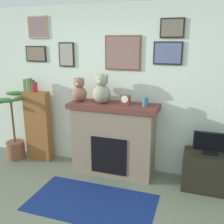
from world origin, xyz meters
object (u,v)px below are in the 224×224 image
(fireplace, at_px, (114,138))
(television, at_px, (210,144))
(mantel_clock, at_px, (125,100))
(tv_stand, at_px, (207,171))
(potted_plant, at_px, (15,136))
(candle_jar, at_px, (145,102))
(teddy_bear_tan, at_px, (79,91))
(teddy_bear_grey, at_px, (102,90))
(bookshelf, at_px, (38,124))

(fireplace, height_order, television, fireplace)
(mantel_clock, bearing_deg, tv_stand, -2.25)
(mantel_clock, bearing_deg, potted_plant, -178.09)
(fireplace, xyz_separation_m, candle_jar, (0.49, -0.02, 0.63))
(tv_stand, bearing_deg, candle_jar, 176.93)
(fireplace, height_order, teddy_bear_tan, teddy_bear_tan)
(tv_stand, xyz_separation_m, teddy_bear_grey, (-1.60, 0.05, 1.06))
(tv_stand, relative_size, candle_jar, 4.99)
(television, bearing_deg, teddy_bear_tan, 178.53)
(teddy_bear_tan, bearing_deg, teddy_bear_grey, -0.01)
(bookshelf, height_order, teddy_bear_tan, teddy_bear_tan)
(television, bearing_deg, fireplace, 177.22)
(bookshelf, relative_size, candle_jar, 10.61)
(tv_stand, bearing_deg, fireplace, 177.27)
(bookshelf, xyz_separation_m, candle_jar, (1.90, -0.05, 0.56))
(television, distance_m, mantel_clock, 1.34)
(potted_plant, bearing_deg, teddy_bear_grey, 2.39)
(bookshelf, bearing_deg, teddy_bear_tan, -3.41)
(tv_stand, bearing_deg, bookshelf, 177.97)
(teddy_bear_grey, bearing_deg, candle_jar, 0.05)
(teddy_bear_grey, bearing_deg, teddy_bear_tan, 179.99)
(fireplace, bearing_deg, mantel_clock, -5.80)
(teddy_bear_tan, bearing_deg, mantel_clock, -0.10)
(fireplace, relative_size, candle_jar, 10.09)
(candle_jar, distance_m, teddy_bear_grey, 0.69)
(potted_plant, xyz_separation_m, mantel_clock, (2.02, 0.07, 0.79))
(potted_plant, height_order, tv_stand, potted_plant)
(television, xyz_separation_m, teddy_bear_tan, (-1.98, 0.05, 0.61))
(potted_plant, distance_m, candle_jar, 2.45)
(potted_plant, relative_size, tv_stand, 1.75)
(potted_plant, distance_m, television, 3.26)
(bookshelf, distance_m, television, 2.83)
(television, relative_size, teddy_bear_grey, 1.01)
(mantel_clock, relative_size, teddy_bear_grey, 0.33)
(bookshelf, relative_size, television, 3.15)
(tv_stand, xyz_separation_m, mantel_clock, (-1.23, 0.05, 0.93))
(teddy_bear_grey, bearing_deg, tv_stand, -1.77)
(tv_stand, height_order, mantel_clock, mantel_clock)
(fireplace, bearing_deg, bookshelf, 178.69)
(candle_jar, bearing_deg, teddy_bear_tan, -179.97)
(fireplace, distance_m, teddy_bear_tan, 0.92)
(tv_stand, xyz_separation_m, television, (0.00, -0.00, 0.42))
(candle_jar, relative_size, teddy_bear_tan, 0.36)
(bookshelf, xyz_separation_m, television, (2.83, -0.10, 0.04))
(television, relative_size, mantel_clock, 3.06)
(fireplace, xyz_separation_m, bookshelf, (-1.40, 0.03, 0.07))
(teddy_bear_tan, bearing_deg, fireplace, 1.87)
(television, relative_size, teddy_bear_tan, 1.22)
(television, bearing_deg, bookshelf, 177.95)
(potted_plant, xyz_separation_m, teddy_bear_tan, (1.27, 0.07, 0.89))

